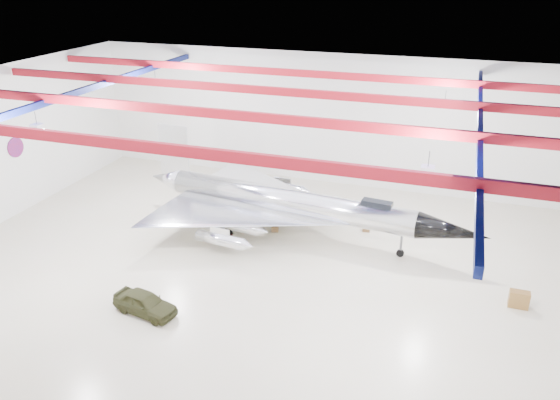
% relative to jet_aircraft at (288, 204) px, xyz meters
% --- Properties ---
extents(floor, '(40.00, 40.00, 0.00)m').
position_rel_jet_aircraft_xyz_m(floor, '(-0.48, -4.55, -2.22)').
color(floor, beige).
rests_on(floor, ground).
extents(wall_back, '(40.00, 0.00, 40.00)m').
position_rel_jet_aircraft_xyz_m(wall_back, '(-0.48, 10.45, 3.28)').
color(wall_back, silver).
rests_on(wall_back, floor).
extents(ceiling, '(40.00, 40.00, 0.00)m').
position_rel_jet_aircraft_xyz_m(ceiling, '(-0.48, -4.55, 8.78)').
color(ceiling, '#0A0F38').
rests_on(ceiling, wall_back).
extents(ceiling_structure, '(39.50, 29.50, 1.08)m').
position_rel_jet_aircraft_xyz_m(ceiling_structure, '(-0.48, -4.55, 8.11)').
color(ceiling_structure, maroon).
rests_on(ceiling_structure, ceiling).
extents(wall_roundel, '(0.10, 1.50, 1.50)m').
position_rel_jet_aircraft_xyz_m(wall_roundel, '(-20.42, -2.55, 2.78)').
color(wall_roundel, '#B21414').
rests_on(wall_roundel, wall_left).
extents(jet_aircraft, '(24.80, 15.54, 6.76)m').
position_rel_jet_aircraft_xyz_m(jet_aircraft, '(0.00, 0.00, 0.00)').
color(jet_aircraft, silver).
rests_on(jet_aircraft, floor).
extents(jeep, '(3.94, 2.13, 1.27)m').
position_rel_jet_aircraft_xyz_m(jeep, '(-4.41, -11.58, -1.58)').
color(jeep, '#33351A').
rests_on(jeep, floor).
extents(desk, '(1.08, 0.55, 0.98)m').
position_rel_jet_aircraft_xyz_m(desk, '(14.91, -4.44, -1.73)').
color(desk, brown).
rests_on(desk, floor).
extents(crate_ply, '(0.57, 0.46, 0.40)m').
position_rel_jet_aircraft_xyz_m(crate_ply, '(-5.86, 1.04, -2.02)').
color(crate_ply, olive).
rests_on(crate_ply, floor).
extents(toolbox_red, '(0.53, 0.46, 0.33)m').
position_rel_jet_aircraft_xyz_m(toolbox_red, '(-4.74, 3.58, -2.05)').
color(toolbox_red, maroon).
rests_on(toolbox_red, floor).
extents(parts_bin, '(0.57, 0.48, 0.36)m').
position_rel_jet_aircraft_xyz_m(parts_bin, '(5.21, 2.07, -2.04)').
color(parts_bin, olive).
rests_on(parts_bin, floor).
extents(crate_small, '(0.40, 0.35, 0.24)m').
position_rel_jet_aircraft_xyz_m(crate_small, '(-6.17, 2.06, -2.10)').
color(crate_small, '#59595B').
rests_on(crate_small, floor).
extents(oil_barrel, '(0.54, 0.46, 0.33)m').
position_rel_jet_aircraft_xyz_m(oil_barrel, '(-0.95, -0.02, -2.05)').
color(oil_barrel, olive).
rests_on(oil_barrel, floor).
extents(spares_box, '(0.45, 0.45, 0.31)m').
position_rel_jet_aircraft_xyz_m(spares_box, '(3.04, 2.52, -2.06)').
color(spares_box, '#59595B').
rests_on(spares_box, floor).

